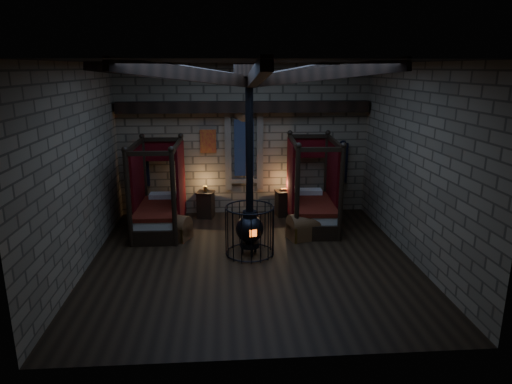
{
  "coord_description": "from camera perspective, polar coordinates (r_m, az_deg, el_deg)",
  "views": [
    {
      "loc": [
        -0.58,
        -9.23,
        4.1
      ],
      "look_at": [
        0.13,
        0.6,
        1.39
      ],
      "focal_mm": 32.0,
      "sensor_mm": 36.0,
      "label": 1
    }
  ],
  "objects": [
    {
      "name": "trunk_right",
      "position": [
        11.35,
        6.32,
        -4.36
      ],
      "size": [
        1.01,
        0.79,
        0.65
      ],
      "rotation": [
        0.0,
        0.0,
        0.29
      ],
      "color": "brown",
      "rests_on": "ground"
    },
    {
      "name": "stove",
      "position": [
        10.2,
        -0.79,
        -4.36
      ],
      "size": [
        1.1,
        1.1,
        4.05
      ],
      "rotation": [
        0.0,
        0.0,
        0.2
      ],
      "color": "black",
      "rests_on": "ground"
    },
    {
      "name": "room",
      "position": [
        9.34,
        -0.61,
        13.18
      ],
      "size": [
        7.02,
        7.02,
        4.29
      ],
      "color": "black",
      "rests_on": "ground"
    },
    {
      "name": "nightstand_right",
      "position": [
        12.96,
        3.47,
        -1.37
      ],
      "size": [
        0.52,
        0.5,
        0.8
      ],
      "rotation": [
        0.0,
        0.0,
        0.15
      ],
      "color": "black",
      "rests_on": "ground"
    },
    {
      "name": "bed_left",
      "position": [
        12.01,
        -11.95,
        -2.11
      ],
      "size": [
        1.19,
        2.2,
        2.28
      ],
      "rotation": [
        0.0,
        0.0,
        -0.02
      ],
      "color": "black",
      "rests_on": "ground"
    },
    {
      "name": "nightstand_left",
      "position": [
        12.87,
        -6.31,
        -1.51
      ],
      "size": [
        0.55,
        0.54,
        0.91
      ],
      "rotation": [
        0.0,
        0.0,
        -0.23
      ],
      "color": "black",
      "rests_on": "ground"
    },
    {
      "name": "trunk_left",
      "position": [
        11.46,
        -10.36,
        -4.39
      ],
      "size": [
        0.99,
        0.84,
        0.62
      ],
      "rotation": [
        0.0,
        0.0,
        -0.43
      ],
      "color": "brown",
      "rests_on": "ground"
    },
    {
      "name": "bed_right",
      "position": [
        12.17,
        6.98,
        -1.61
      ],
      "size": [
        1.28,
        2.27,
        2.31
      ],
      "rotation": [
        0.0,
        0.0,
        -0.05
      ],
      "color": "black",
      "rests_on": "ground"
    }
  ]
}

